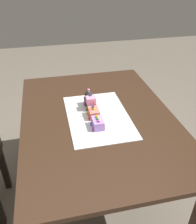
# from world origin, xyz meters

# --- Properties ---
(ground_plane) EXTENTS (8.00, 8.00, 0.00)m
(ground_plane) POSITION_xyz_m (0.00, 0.00, 0.00)
(ground_plane) COLOR #6B6054
(dining_table) EXTENTS (1.40, 1.00, 0.74)m
(dining_table) POSITION_xyz_m (0.00, 0.00, 0.63)
(dining_table) COLOR #382316
(dining_table) RESTS_ON ground
(cake_board) EXTENTS (0.60, 0.40, 0.00)m
(cake_board) POSITION_xyz_m (-0.00, 0.00, 0.74)
(cake_board) COLOR silver
(cake_board) RESTS_ON dining_table
(cake_locomotive) EXTENTS (0.14, 0.08, 0.12)m
(cake_locomotive) POSITION_xyz_m (-0.13, -0.03, 0.79)
(cake_locomotive) COLOR #232328
(cake_locomotive) RESTS_ON cake_board
(cake_car_hopper_coral) EXTENTS (0.10, 0.08, 0.07)m
(cake_car_hopper_coral) POSITION_xyz_m (0.00, -0.03, 0.77)
(cake_car_hopper_coral) COLOR #F27260
(cake_car_hopper_coral) RESTS_ON cake_board
(cake_car_tanker_lavender) EXTENTS (0.10, 0.08, 0.07)m
(cake_car_tanker_lavender) POSITION_xyz_m (0.12, -0.03, 0.77)
(cake_car_tanker_lavender) COLOR #AD84E0
(cake_car_tanker_lavender) RESTS_ON cake_board
(birthday_candle) EXTENTS (0.01, 0.01, 0.06)m
(birthday_candle) POSITION_xyz_m (0.01, -0.03, 0.84)
(birthday_candle) COLOR #F24C59
(birthday_candle) RESTS_ON cake_car_hopper_coral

